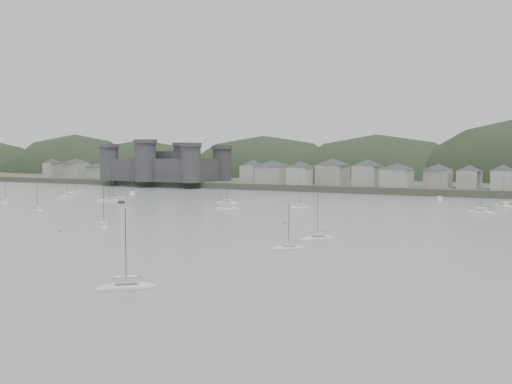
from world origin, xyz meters
The scene contains 9 objects.
ground centered at (0.00, 0.00, 0.00)m, with size 900.00×900.00×0.00m, color slate.
far_shore_land centered at (0.00, 295.00, 1.50)m, with size 900.00×250.00×3.00m, color #383D2D.
forested_ridge centered at (4.83, 269.40, -11.28)m, with size 851.55×103.94×102.57m.
castle centered at (-120.00, 179.80, 10.96)m, with size 66.00×43.00×20.00m.
waterfront_town centered at (50.59, 183.34, 8.66)m, with size 451.48×28.46×12.92m.
sailboat_lead centered at (4.27, 94.96, 0.18)m, with size 7.12×6.79×10.22m.
moored_fleet centered at (-20.94, 67.47, 0.17)m, with size 234.47×178.37×13.69m.
motor_launch_far centered at (-58.89, 81.46, 0.29)m, with size 7.05×7.56×3.83m.
mooring_buoys centered at (-4.07, 69.73, 0.15)m, with size 158.37×116.75×0.70m.
Camera 1 is at (86.74, -71.33, 16.46)m, focal length 41.27 mm.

